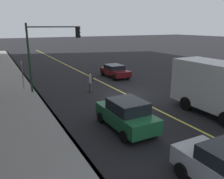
# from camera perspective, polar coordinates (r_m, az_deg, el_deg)

# --- Properties ---
(ground) EXTENTS (200.00, 200.00, 0.00)m
(ground) POSITION_cam_1_polar(r_m,az_deg,el_deg) (18.50, 3.64, -1.26)
(ground) COLOR black
(sidewalk_slab) EXTENTS (80.00, 3.49, 0.15)m
(sidewalk_slab) POSITION_cam_1_polar(r_m,az_deg,el_deg) (16.02, -21.83, -4.82)
(sidewalk_slab) COLOR gray
(sidewalk_slab) RESTS_ON ground
(curb_edge) EXTENTS (80.00, 0.16, 0.15)m
(curb_edge) POSITION_cam_1_polar(r_m,az_deg,el_deg) (16.24, -16.00, -4.01)
(curb_edge) COLOR slate
(curb_edge) RESTS_ON ground
(lane_stripe_center) EXTENTS (80.00, 0.16, 0.01)m
(lane_stripe_center) POSITION_cam_1_polar(r_m,az_deg,el_deg) (18.50, 3.64, -1.24)
(lane_stripe_center) COLOR #D8CC4C
(lane_stripe_center) RESTS_ON ground
(car_maroon) EXTENTS (3.99, 1.94, 1.32)m
(car_maroon) POSITION_cam_1_polar(r_m,az_deg,el_deg) (24.68, 0.72, 4.74)
(car_maroon) COLOR #591116
(car_maroon) RESTS_ON ground
(car_green) EXTENTS (4.02, 1.95, 1.64)m
(car_green) POSITION_cam_1_polar(r_m,az_deg,el_deg) (12.23, 3.60, -6.18)
(car_green) COLOR #1E6038
(car_green) RESTS_ON ground
(pedestrian_with_backpack) EXTENTS (0.41, 0.42, 1.57)m
(pedestrian_with_backpack) POSITION_cam_1_polar(r_m,az_deg,el_deg) (19.03, -5.43, 2.01)
(pedestrian_with_backpack) COLOR brown
(pedestrian_with_backpack) RESTS_ON ground
(traffic_light_mast) EXTENTS (0.28, 4.45, 5.60)m
(traffic_light_mast) POSITION_cam_1_polar(r_m,az_deg,el_deg) (19.47, -15.25, 10.69)
(traffic_light_mast) COLOR #1E3823
(traffic_light_mast) RESTS_ON ground
(street_sign_post) EXTENTS (0.60, 0.08, 2.61)m
(street_sign_post) POSITION_cam_1_polar(r_m,az_deg,el_deg) (20.54, -21.56, 3.82)
(street_sign_post) COLOR slate
(street_sign_post) RESTS_ON ground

